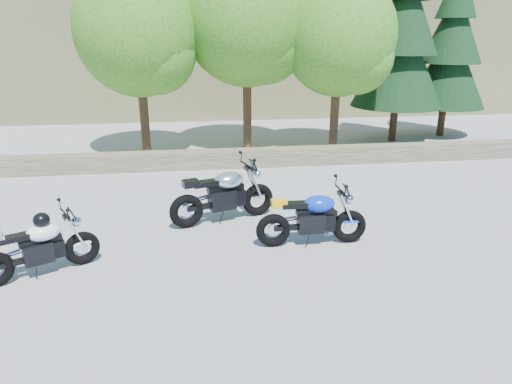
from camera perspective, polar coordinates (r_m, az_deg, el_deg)
The scene contains 11 objects.
ground at distance 8.34m, azimuth -0.45°, elevation -7.18°, with size 90.00×90.00×0.00m, color gray.
stone_wall at distance 13.40m, azimuth -3.44°, elevation 4.20°, with size 22.00×0.55×0.50m, color #4B4432.
tree_decid_left at distance 14.62m, azimuth -14.15°, elevation 18.36°, with size 3.67×3.67×5.62m.
tree_decid_mid at distance 15.07m, azimuth -0.71°, elevation 20.45°, with size 4.08×4.08×6.24m.
tree_decid_right at distance 15.08m, azimuth 10.77°, elevation 18.08°, with size 3.54×3.54×5.41m.
conifer_near at distance 17.17m, azimuth 17.79°, elevation 18.24°, with size 3.17×3.17×7.06m.
conifer_far at distance 18.71m, azimuth 23.23°, elevation 16.38°, with size 2.82×2.82×6.27m.
silver_bike at distance 9.38m, azimuth -4.04°, elevation -0.47°, with size 2.23×0.95×1.15m.
white_bike at distance 8.07m, azimuth -25.66°, elevation -6.09°, with size 1.76×0.99×1.05m.
blue_bike at distance 8.40m, azimuth 7.11°, elevation -3.35°, with size 2.07×0.66×1.04m.
backpack at distance 9.27m, azimuth 9.12°, elevation -3.43°, with size 0.33×0.31×0.37m.
Camera 1 is at (-0.94, -7.41, 3.70)m, focal length 32.00 mm.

